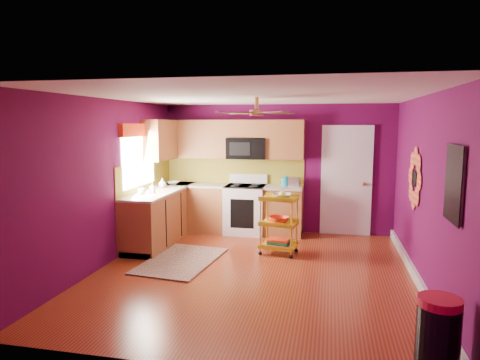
# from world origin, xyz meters

# --- Properties ---
(ground) EXTENTS (5.00, 5.00, 0.00)m
(ground) POSITION_xyz_m (0.00, 0.00, 0.00)
(ground) COLOR maroon
(ground) RESTS_ON ground
(room_envelope) EXTENTS (4.54, 5.04, 2.52)m
(room_envelope) POSITION_xyz_m (0.03, 0.00, 1.63)
(room_envelope) COLOR #570941
(room_envelope) RESTS_ON ground
(lower_cabinets) EXTENTS (2.81, 2.31, 0.94)m
(lower_cabinets) POSITION_xyz_m (-1.35, 1.82, 0.43)
(lower_cabinets) COLOR brown
(lower_cabinets) RESTS_ON ground
(electric_range) EXTENTS (0.76, 0.66, 1.13)m
(electric_range) POSITION_xyz_m (-0.55, 2.17, 0.48)
(electric_range) COLOR white
(electric_range) RESTS_ON ground
(upper_cabinetry) EXTENTS (2.80, 2.30, 1.26)m
(upper_cabinetry) POSITION_xyz_m (-1.24, 2.17, 1.80)
(upper_cabinetry) COLOR brown
(upper_cabinetry) RESTS_ON ground
(left_window) EXTENTS (0.08, 1.35, 1.08)m
(left_window) POSITION_xyz_m (-2.22, 1.05, 1.74)
(left_window) COLOR white
(left_window) RESTS_ON ground
(panel_door) EXTENTS (0.95, 0.11, 2.15)m
(panel_door) POSITION_xyz_m (1.35, 2.47, 1.02)
(panel_door) COLOR white
(panel_door) RESTS_ON ground
(right_wall_art) EXTENTS (0.04, 2.74, 1.04)m
(right_wall_art) POSITION_xyz_m (2.23, -0.34, 1.44)
(right_wall_art) COLOR black
(right_wall_art) RESTS_ON ground
(ceiling_fan) EXTENTS (1.01, 1.01, 0.26)m
(ceiling_fan) POSITION_xyz_m (0.00, 0.20, 2.29)
(ceiling_fan) COLOR #BF8C3F
(ceiling_fan) RESTS_ON ground
(shag_rug) EXTENTS (1.15, 1.70, 0.02)m
(shag_rug) POSITION_xyz_m (-1.19, 0.25, 0.01)
(shag_rug) COLOR black
(shag_rug) RESTS_ON ground
(rolling_cart) EXTENTS (0.64, 0.51, 1.05)m
(rolling_cart) POSITION_xyz_m (0.25, 0.96, 0.54)
(rolling_cart) COLOR gold
(rolling_cart) RESTS_ON ground
(trash_can) EXTENTS (0.38, 0.41, 0.69)m
(trash_can) POSITION_xyz_m (1.97, -2.17, 0.34)
(trash_can) COLOR black
(trash_can) RESTS_ON ground
(teal_kettle) EXTENTS (0.18, 0.18, 0.21)m
(teal_kettle) POSITION_xyz_m (0.22, 2.25, 1.02)
(teal_kettle) COLOR teal
(teal_kettle) RESTS_ON lower_cabinets
(toaster) EXTENTS (0.22, 0.15, 0.18)m
(toaster) POSITION_xyz_m (0.37, 2.25, 1.03)
(toaster) COLOR beige
(toaster) RESTS_ON lower_cabinets
(soap_bottle_a) EXTENTS (0.08, 0.08, 0.18)m
(soap_bottle_a) POSITION_xyz_m (-1.94, 0.95, 1.03)
(soap_bottle_a) COLOR #EA3F72
(soap_bottle_a) RESTS_ON lower_cabinets
(soap_bottle_b) EXTENTS (0.14, 0.14, 0.18)m
(soap_bottle_b) POSITION_xyz_m (-2.01, 1.57, 1.03)
(soap_bottle_b) COLOR white
(soap_bottle_b) RESTS_ON lower_cabinets
(counter_dish) EXTENTS (0.23, 0.23, 0.06)m
(counter_dish) POSITION_xyz_m (-1.97, 2.05, 0.97)
(counter_dish) COLOR white
(counter_dish) RESTS_ON lower_cabinets
(counter_cup) EXTENTS (0.13, 0.13, 0.10)m
(counter_cup) POSITION_xyz_m (-2.06, 0.79, 0.99)
(counter_cup) COLOR white
(counter_cup) RESTS_ON lower_cabinets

